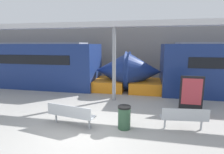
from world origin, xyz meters
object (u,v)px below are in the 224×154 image
trash_bin (124,117)px  support_column_near (114,65)px  bench_near (70,113)px  bench_far (184,117)px  poster_board (191,93)px  train_right (4,65)px

trash_bin → support_column_near: (-1.00, 3.27, 1.54)m
bench_near → bench_far: size_ratio=1.16×
bench_near → trash_bin: size_ratio=2.22×
poster_board → support_column_near: size_ratio=0.41×
bench_far → support_column_near: size_ratio=0.42×
train_right → trash_bin: size_ratio=22.57×
bench_far → trash_bin: bearing=-178.3°
train_right → bench_far: bearing=-23.4°
train_right → bench_far: 13.45m
bench_far → train_right: bearing=150.7°
bench_far → poster_board: 2.32m
bench_near → bench_far: same height
bench_far → trash_bin: (-2.13, -0.28, -0.08)m
train_right → poster_board: train_right is taller
train_right → bench_near: train_right is taller
trash_bin → poster_board: bearing=40.9°
bench_near → support_column_near: 3.92m
train_right → bench_near: 10.09m
poster_board → support_column_near: support_column_near is taller
bench_near → poster_board: (4.86, 2.69, 0.32)m
bench_far → trash_bin: trash_bin is taller
trash_bin → poster_board: size_ratio=0.53×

